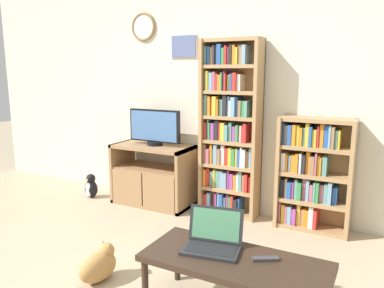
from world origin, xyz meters
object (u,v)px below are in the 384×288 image
at_px(laptop, 213,239).
at_px(coffee_table, 235,265).
at_px(tv_stand, 152,175).
at_px(cat, 99,265).
at_px(remote_near_laptop, 265,259).
at_px(television, 155,127).
at_px(bookshelf_tall, 229,131).
at_px(penguin_figurine, 91,187).
at_px(bookshelf_short, 311,174).

bearing_deg(laptop, coffee_table, -31.49).
relative_size(tv_stand, cat, 1.57).
xyz_separation_m(laptop, remote_near_laptop, (0.35, -0.00, -0.05)).
distance_m(television, bookshelf_tall, 0.87).
relative_size(coffee_table, cat, 1.95).
xyz_separation_m(tv_stand, remote_near_laptop, (1.77, -1.41, 0.05)).
bearing_deg(television, laptop, -45.81).
height_order(television, penguin_figurine, television).
bearing_deg(tv_stand, television, 47.59).
relative_size(bookshelf_tall, remote_near_laptop, 11.56).
distance_m(tv_stand, remote_near_laptop, 2.27).
relative_size(television, cat, 1.09).
distance_m(tv_stand, coffee_table, 2.18).
bearing_deg(coffee_table, television, 136.30).
distance_m(tv_stand, laptop, 2.01).
bearing_deg(coffee_table, remote_near_laptop, 21.83).
bearing_deg(laptop, remote_near_laptop, -10.44).
relative_size(bookshelf_short, remote_near_laptop, 6.85).
xyz_separation_m(tv_stand, laptop, (1.42, -1.41, 0.10)).
xyz_separation_m(laptop, cat, (-0.85, -0.14, -0.33)).
height_order(bookshelf_tall, cat, bookshelf_tall).
distance_m(bookshelf_tall, penguin_figurine, 1.87).
bearing_deg(bookshelf_tall, laptop, -70.96).
distance_m(tv_stand, penguin_figurine, 0.84).
height_order(television, remote_near_laptop, television).
relative_size(tv_stand, laptop, 2.27).
height_order(bookshelf_tall, bookshelf_short, bookshelf_tall).
relative_size(tv_stand, coffee_table, 0.80).
xyz_separation_m(remote_near_laptop, cat, (-1.21, -0.14, -0.28)).
relative_size(tv_stand, television, 1.43).
distance_m(bookshelf_tall, bookshelf_short, 0.93).
height_order(cat, penguin_figurine, penguin_figurine).
bearing_deg(tv_stand, penguin_figurine, -167.70).
distance_m(bookshelf_short, cat, 2.11).
xyz_separation_m(tv_stand, cat, (0.57, -1.55, -0.23)).
height_order(laptop, penguin_figurine, laptop).
relative_size(coffee_table, penguin_figurine, 3.84).
bearing_deg(bookshelf_tall, tv_stand, -170.69).
bearing_deg(cat, remote_near_laptop, 16.93).
bearing_deg(bookshelf_short, laptop, -101.75).
bearing_deg(laptop, television, 123.87).
relative_size(bookshelf_tall, bookshelf_short, 1.69).
height_order(tv_stand, remote_near_laptop, tv_stand).
relative_size(remote_near_laptop, cat, 0.27).
xyz_separation_m(tv_stand, bookshelf_tall, (0.89, 0.15, 0.56)).
height_order(coffee_table, laptop, laptop).
xyz_separation_m(coffee_table, cat, (-1.03, -0.08, -0.23)).
relative_size(cat, penguin_figurine, 1.97).
xyz_separation_m(bookshelf_short, coffee_table, (-0.14, -1.62, -0.20)).
xyz_separation_m(bookshelf_tall, coffee_table, (0.72, -1.62, -0.56)).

